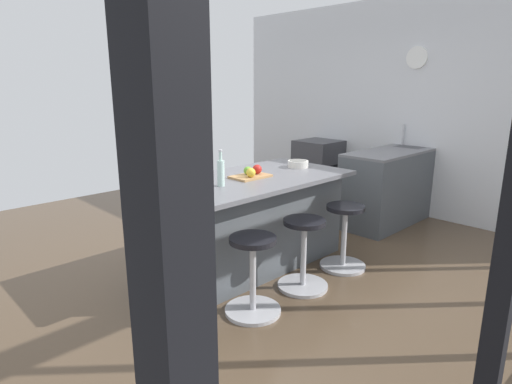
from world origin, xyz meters
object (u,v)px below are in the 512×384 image
object	(u,v)px
stool_near_camera	(253,278)
cutting_board	(250,176)
stool_by_window	(344,239)
apple_red	(257,169)
stool_middle	(303,256)
apple_yellow	(251,173)
kitchen_island	(249,221)
apple_green	(248,171)
fruit_bowl	(298,164)
water_bottle	(221,172)
oven_range	(318,170)

from	to	relation	value
stool_near_camera	cutting_board	size ratio (longest dim) A/B	1.73
stool_by_window	stool_near_camera	world-z (taller)	same
apple_red	stool_middle	bearing A→B (deg)	83.80
apple_yellow	kitchen_island	bearing A→B (deg)	-124.48
apple_red	apple_green	bearing A→B (deg)	-20.04
apple_green	apple_red	xyz separation A→B (m)	(-0.09, 0.03, 0.01)
apple_red	fruit_bowl	distance (m)	0.61
cutting_board	fruit_bowl	xyz separation A→B (m)	(-0.70, -0.01, 0.03)
stool_by_window	apple_red	xyz separation A→B (m)	(0.53, -0.65, 0.66)
apple_green	stool_near_camera	bearing A→B (deg)	49.22
stool_by_window	kitchen_island	bearing A→B (deg)	-48.59
stool_near_camera	water_bottle	xyz separation A→B (m)	(-0.17, -0.57, 0.72)
stool_by_window	water_bottle	world-z (taller)	water_bottle
stool_near_camera	water_bottle	world-z (taller)	water_bottle
stool_near_camera	apple_red	bearing A→B (deg)	-136.27
oven_range	fruit_bowl	world-z (taller)	fruit_bowl
stool_by_window	water_bottle	size ratio (longest dim) A/B	2.00
kitchen_island	stool_by_window	size ratio (longest dim) A/B	3.08
kitchen_island	apple_green	world-z (taller)	apple_green
stool_near_camera	stool_middle	bearing A→B (deg)	180.00
stool_middle	stool_by_window	bearing A→B (deg)	180.00
kitchen_island	water_bottle	size ratio (longest dim) A/B	6.14
kitchen_island	water_bottle	bearing A→B (deg)	14.99
stool_near_camera	fruit_bowl	distance (m)	1.57
oven_range	apple_green	bearing A→B (deg)	23.69
apple_green	apple_red	size ratio (longest dim) A/B	0.88
stool_near_camera	apple_yellow	size ratio (longest dim) A/B	7.28
stool_near_camera	apple_red	world-z (taller)	apple_red
stool_middle	apple_yellow	size ratio (longest dim) A/B	7.28
cutting_board	water_bottle	bearing A→B (deg)	10.04
stool_middle	stool_near_camera	xyz separation A→B (m)	(0.60, 0.00, 0.00)
apple_green	water_bottle	world-z (taller)	water_bottle
stool_by_window	cutting_board	distance (m)	1.08
oven_range	stool_near_camera	size ratio (longest dim) A/B	1.44
stool_middle	apple_red	size ratio (longest dim) A/B	7.00
apple_red	fruit_bowl	xyz separation A→B (m)	(-0.61, -0.01, -0.03)
oven_range	cutting_board	bearing A→B (deg)	24.37
oven_range	stool_by_window	size ratio (longest dim) A/B	1.44
stool_by_window	apple_yellow	world-z (taller)	apple_yellow
stool_middle	cutting_board	size ratio (longest dim) A/B	1.73
apple_green	apple_red	distance (m)	0.10
oven_range	stool_by_window	world-z (taller)	oven_range
stool_near_camera	apple_yellow	world-z (taller)	apple_yellow
stool_middle	apple_red	distance (m)	0.93
stool_middle	fruit_bowl	distance (m)	1.14
kitchen_island	stool_near_camera	xyz separation A→B (m)	(0.60, 0.69, -0.16)
stool_by_window	apple_yellow	xyz separation A→B (m)	(0.68, -0.58, 0.66)
stool_by_window	stool_middle	size ratio (longest dim) A/B	1.00
oven_range	apple_red	size ratio (longest dim) A/B	10.07
cutting_board	stool_near_camera	bearing A→B (deg)	47.71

